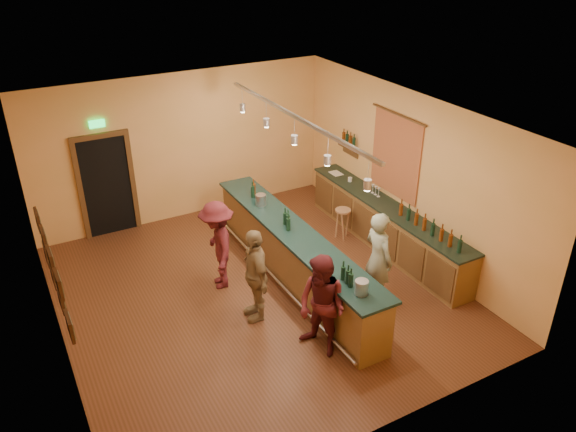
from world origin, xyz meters
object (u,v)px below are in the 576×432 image
bartender (378,259)px  customer_a (322,306)px  customer_c (218,245)px  bar_stool (343,216)px  customer_b (255,275)px  back_counter (386,226)px  tasting_bar (294,253)px

bartender → customer_a: 1.63m
customer_a → customer_c: 2.48m
customer_a → customer_c: (-0.68, 2.38, 0.00)m
bar_stool → bartender: bearing=-108.6°
bartender → bar_stool: bearing=-20.7°
customer_b → customer_c: 1.15m
bartender → bar_stool: (0.71, 2.10, -0.33)m
back_counter → customer_a: (-2.77, -2.01, 0.34)m
customer_c → customer_b: bearing=22.0°
back_counter → customer_b: (-3.27, -0.77, 0.33)m
customer_c → back_counter: bearing=96.9°
back_counter → customer_a: customer_a is taller
tasting_bar → customer_c: bearing=155.8°
tasting_bar → bar_stool: size_ratio=7.63×
customer_a → back_counter: bearing=107.7°
tasting_bar → customer_a: 1.93m
customer_c → bar_stool: bearing=109.9°
back_counter → bartender: size_ratio=2.66×
back_counter → customer_c: (-3.45, 0.37, 0.34)m
back_counter → bartender: 1.91m
customer_a → bar_stool: (2.21, 2.73, -0.30)m
back_counter → tasting_bar: (-2.22, -0.18, 0.12)m
customer_b → customer_c: bearing=-163.0°
customer_b → bar_stool: bearing=126.8°
back_counter → customer_c: bearing=173.9°
tasting_bar → customer_b: customer_b is taller
tasting_bar → customer_c: size_ratio=3.08×
back_counter → customer_a: size_ratio=2.75×
tasting_bar → bartender: size_ratio=2.98×
customer_c → bartender: bearing=64.3°
bartender → customer_c: size_ratio=1.03×
customer_b → tasting_bar: bearing=127.4°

